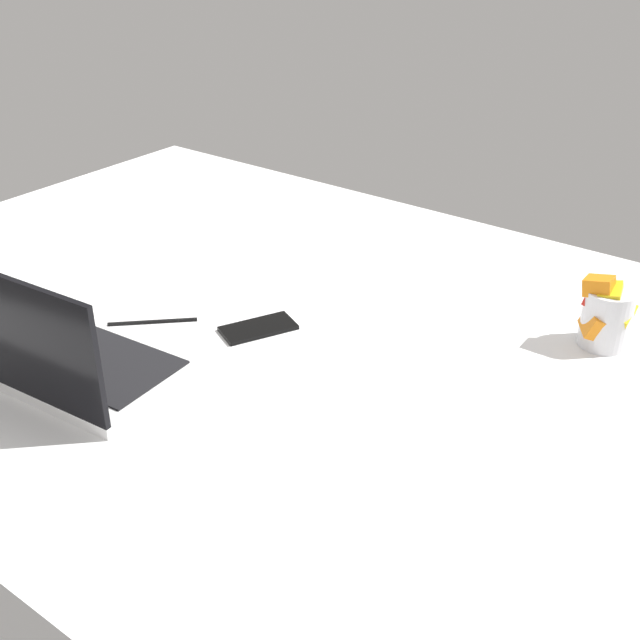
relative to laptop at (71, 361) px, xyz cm
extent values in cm
cube|color=white|center=(-4.05, -36.42, -13.41)|extent=(180.00, 140.00, 18.00)
cube|color=silver|center=(0.24, -3.03, -3.41)|extent=(34.70, 25.51, 2.00)
cube|color=black|center=(0.35, -4.53, -2.21)|extent=(30.24, 19.21, 0.40)
cube|color=black|center=(-0.62, 7.93, 8.09)|extent=(32.98, 3.57, 21.00)
cylinder|color=silver|center=(-66.90, -66.52, 1.09)|extent=(9.00, 9.00, 11.00)
cube|color=blue|center=(-67.51, -67.58, -1.34)|extent=(7.07, 7.66, 4.17)
cube|color=orange|center=(-66.62, -64.61, 0.40)|extent=(8.55, 7.56, 6.70)
cube|color=yellow|center=(-68.58, -66.94, 2.15)|extent=(5.81, 6.03, 5.86)
cube|color=red|center=(-64.84, -66.39, 3.89)|extent=(4.92, 6.03, 5.14)
cube|color=yellow|center=(-67.01, -66.10, 5.63)|extent=(5.55, 6.81, 4.62)
cube|color=orange|center=(-64.91, -65.39, 7.37)|extent=(5.58, 4.87, 4.20)
cube|color=black|center=(-13.03, -32.55, -4.01)|extent=(12.22, 15.56, 0.80)
cube|color=black|center=(4.90, -22.27, -4.11)|extent=(12.69, 12.20, 0.60)
camera|label=1|loc=(-101.67, 65.94, 71.03)|focal=45.05mm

